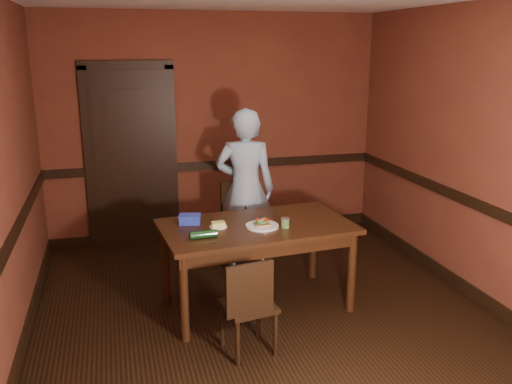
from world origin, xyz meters
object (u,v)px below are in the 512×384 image
sandwich_plate (262,225)px  chair_far (236,226)px  person (245,189)px  dining_table (257,265)px  sauce_jar (285,223)px  food_tub (190,219)px  cheese_saucer (218,225)px  chair_near (248,304)px

sandwich_plate → chair_far: bearing=90.4°
person → dining_table: bearing=98.2°
dining_table → chair_far: bearing=83.7°
person → chair_far: bearing=41.1°
sauce_jar → food_tub: (-0.78, 0.33, -0.00)m
chair_far → cheese_saucer: chair_far is taller
sandwich_plate → cheese_saucer: bearing=165.7°
cheese_saucer → chair_far: bearing=68.2°
sandwich_plate → cheese_saucer: sandwich_plate is taller
sandwich_plate → food_tub: 0.65m
chair_near → cheese_saucer: size_ratio=5.21×
cheese_saucer → dining_table: bearing=-2.0°
sandwich_plate → chair_near: bearing=-114.3°
person → sandwich_plate: bearing=100.3°
person → sauce_jar: bearing=110.3°
sandwich_plate → sauce_jar: bearing=-19.1°
dining_table → person: size_ratio=0.98×
chair_near → person: person is taller
sandwich_plate → cheese_saucer: size_ratio=1.88×
chair_far → sandwich_plate: 1.06m
chair_far → cheese_saucer: bearing=-132.4°
person → food_tub: (-0.70, -0.79, -0.03)m
chair_near → sauce_jar: size_ratio=9.10×
person → sandwich_plate: size_ratio=5.91×
sandwich_plate → dining_table: bearing=108.4°
chair_near → dining_table: bearing=-119.9°
chair_far → sandwich_plate: bearing=-110.2°
food_tub → person: bearing=61.9°
cheese_saucer → food_tub: food_tub is taller
chair_far → sandwich_plate: chair_far is taller
food_tub → sauce_jar: bearing=-9.3°
sandwich_plate → sauce_jar: 0.20m
chair_far → chair_near: 1.67m
chair_near → food_tub: food_tub is taller
dining_table → sandwich_plate: (0.03, -0.08, 0.41)m
sauce_jar → dining_table: bearing=145.7°
sauce_jar → cheese_saucer: sauce_jar is taller
chair_far → sauce_jar: 1.14m
food_tub → cheese_saucer: bearing=-23.4°
chair_far → sandwich_plate: size_ratio=3.21×
dining_table → sandwich_plate: bearing=-76.6°
dining_table → sauce_jar: (0.22, -0.15, 0.44)m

